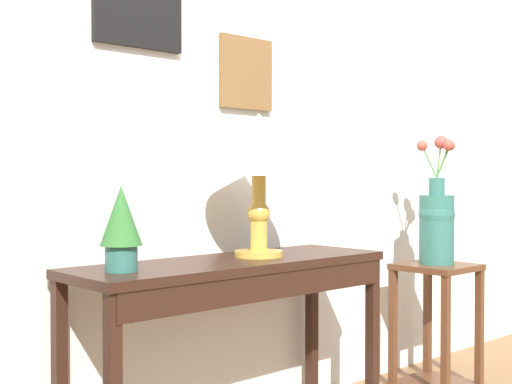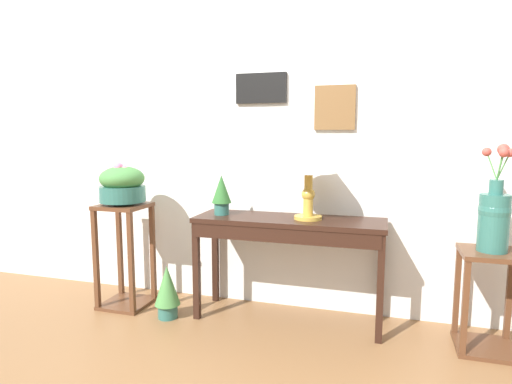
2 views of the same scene
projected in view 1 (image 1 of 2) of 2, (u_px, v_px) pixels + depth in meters
back_wall_with_art at (181, 103)px, 2.91m from camera, size 9.00×0.13×2.80m
console_table at (237, 285)px, 2.69m from camera, size 1.36×0.43×0.76m
table_lamp at (259, 151)px, 2.79m from camera, size 0.39×0.39×0.59m
potted_plant_on_console at (121, 224)px, 2.36m from camera, size 0.15×0.15×0.30m
pedestal_stand_right at (436, 326)px, 3.53m from camera, size 0.36×0.36×0.64m
flower_vase_tall_right at (437, 219)px, 3.51m from camera, size 0.18×0.18×0.66m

